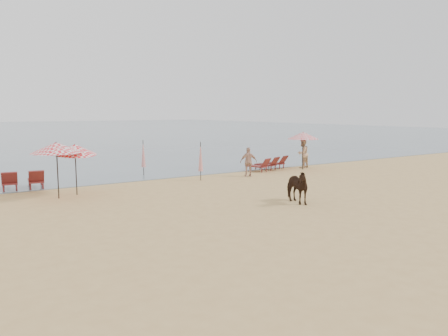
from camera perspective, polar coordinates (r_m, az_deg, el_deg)
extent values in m
plane|color=tan|center=(15.72, 10.12, -5.96)|extent=(120.00, 120.00, 0.00)
cube|color=#51606B|center=(91.75, -26.79, 4.40)|extent=(160.00, 140.00, 0.06)
cube|color=maroon|center=(22.46, -26.20, -1.67)|extent=(0.83, 1.48, 0.08)
cube|color=maroon|center=(21.67, -26.23, -1.22)|extent=(0.71, 0.54, 0.62)
cube|color=maroon|center=(22.48, -23.37, -1.51)|extent=(0.83, 1.48, 0.08)
cube|color=maroon|center=(21.69, -23.30, -1.05)|extent=(0.71, 0.54, 0.62)
cube|color=maroon|center=(26.32, 4.24, 0.24)|extent=(0.95, 1.39, 0.07)
cube|color=maroon|center=(25.92, 5.49, 0.67)|extent=(0.69, 0.58, 0.56)
cube|color=maroon|center=(27.14, 5.44, 0.44)|extent=(0.95, 1.39, 0.07)
cube|color=maroon|center=(26.75, 6.66, 0.87)|extent=(0.69, 0.58, 0.56)
cube|color=maroon|center=(27.98, 6.56, 0.64)|extent=(0.95, 1.39, 0.07)
cube|color=maroon|center=(27.59, 7.76, 1.05)|extent=(0.69, 0.58, 0.56)
cylinder|color=black|center=(19.31, -20.90, -0.57)|extent=(0.05, 0.05, 2.17)
cone|color=red|center=(19.20, -21.04, 2.50)|extent=(2.07, 2.07, 0.44)
sphere|color=black|center=(19.19, -21.07, 3.09)|extent=(0.08, 0.08, 0.08)
cylinder|color=black|center=(19.90, -18.77, -0.44)|extent=(0.05, 0.05, 2.04)
cone|color=red|center=(19.80, -18.88, 2.34)|extent=(1.80, 1.83, 0.61)
sphere|color=black|center=(19.79, -18.91, 2.89)|extent=(0.08, 0.08, 0.08)
cylinder|color=black|center=(27.48, 10.25, 2.04)|extent=(0.05, 0.05, 2.16)
cone|color=red|center=(27.41, 10.30, 4.19)|extent=(1.92, 1.92, 0.43)
sphere|color=black|center=(27.40, 10.31, 4.60)|extent=(0.08, 0.08, 0.08)
cylinder|color=black|center=(22.78, -3.07, 0.89)|extent=(0.04, 0.04, 2.03)
cone|color=red|center=(22.75, -3.08, 1.50)|extent=(0.25, 0.25, 1.52)
cylinder|color=black|center=(24.83, -10.49, 1.30)|extent=(0.04, 0.04, 2.02)
cone|color=red|center=(24.80, -10.50, 1.86)|extent=(0.25, 0.25, 1.51)
imported|color=black|center=(17.43, 9.28, -2.36)|extent=(0.99, 1.70, 1.35)
imported|color=tan|center=(28.33, 10.23, 1.90)|extent=(1.03, 0.87, 1.86)
imported|color=tan|center=(24.26, 3.23, 0.80)|extent=(1.03, 0.78, 1.62)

